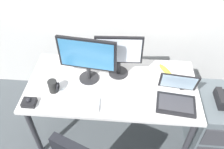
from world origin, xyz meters
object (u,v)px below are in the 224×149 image
object	(u,v)px
monitor_side	(119,54)
laptop	(177,96)
paper_notepad	(141,79)
cell_phone	(181,83)
banana	(166,70)
keyboard	(74,105)
trackball_mouse	(29,102)
coffee_mug	(53,86)
monitor_main	(87,57)
file_cabinet	(213,123)

from	to	relation	value
monitor_side	laptop	world-z (taller)	monitor_side
paper_notepad	cell_phone	size ratio (longest dim) A/B	1.46
banana	keyboard	bearing A→B (deg)	-148.85
monitor_side	trackball_mouse	xyz separation A→B (m)	(-0.70, -0.42, -0.21)
coffee_mug	laptop	bearing A→B (deg)	-1.28
coffee_mug	paper_notepad	distance (m)	0.77
coffee_mug	cell_phone	xyz separation A→B (m)	(1.10, 0.17, -0.05)
paper_notepad	banana	world-z (taller)	banana
cell_phone	trackball_mouse	bearing A→B (deg)	-175.75
monitor_main	cell_phone	bearing A→B (deg)	-0.09
file_cabinet	laptop	world-z (taller)	laptop
monitor_main	paper_notepad	bearing A→B (deg)	2.23
banana	monitor_side	bearing A→B (deg)	-172.92
banana	trackball_mouse	bearing A→B (deg)	-157.13
keyboard	banana	xyz separation A→B (m)	(0.77, 0.47, 0.01)
laptop	cell_phone	xyz separation A→B (m)	(0.07, 0.20, -0.05)
keyboard	monitor_side	bearing A→B (deg)	50.92
laptop	banana	xyz separation A→B (m)	(-0.06, 0.34, -0.03)
trackball_mouse	monitor_main	bearing A→B (deg)	37.36
monitor_main	coffee_mug	world-z (taller)	monitor_main
keyboard	cell_phone	world-z (taller)	keyboard
paper_notepad	cell_phone	distance (m)	0.36
laptop	paper_notepad	size ratio (longest dim) A/B	1.64
monitor_side	banana	bearing A→B (deg)	7.08
coffee_mug	monitor_side	bearing A→B (deg)	26.21
file_cabinet	trackball_mouse	bearing A→B (deg)	-172.15
monitor_main	paper_notepad	xyz separation A→B (m)	(0.47, 0.02, -0.25)
trackball_mouse	monitor_side	bearing A→B (deg)	31.29
monitor_main	trackball_mouse	size ratio (longest dim) A/B	4.53
file_cabinet	monitor_main	xyz separation A→B (m)	(-1.20, 0.11, 0.65)
monitor_main	coffee_mug	bearing A→B (deg)	-147.75
trackball_mouse	cell_phone	size ratio (longest dim) A/B	0.77
paper_notepad	cell_phone	world-z (taller)	paper_notepad
monitor_main	coffee_mug	xyz separation A→B (m)	(-0.28, -0.17, -0.19)
cell_phone	banana	xyz separation A→B (m)	(-0.13, 0.15, 0.02)
trackball_mouse	banana	distance (m)	1.23
keyboard	coffee_mug	xyz separation A→B (m)	(-0.20, 0.15, 0.04)
keyboard	file_cabinet	bearing A→B (deg)	9.50
trackball_mouse	coffee_mug	world-z (taller)	coffee_mug
paper_notepad	banana	size ratio (longest dim) A/B	1.09
laptop	banana	world-z (taller)	laptop
paper_notepad	trackball_mouse	bearing A→B (deg)	-158.70
file_cabinet	banana	distance (m)	0.70
cell_phone	coffee_mug	bearing A→B (deg)	178.37
laptop	trackball_mouse	world-z (taller)	laptop
trackball_mouse	banana	world-z (taller)	trackball_mouse
coffee_mug	keyboard	bearing A→B (deg)	-36.44
coffee_mug	file_cabinet	bearing A→B (deg)	2.50
paper_notepad	monitor_main	bearing A→B (deg)	-177.77
monitor_main	paper_notepad	size ratio (longest dim) A/B	2.40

